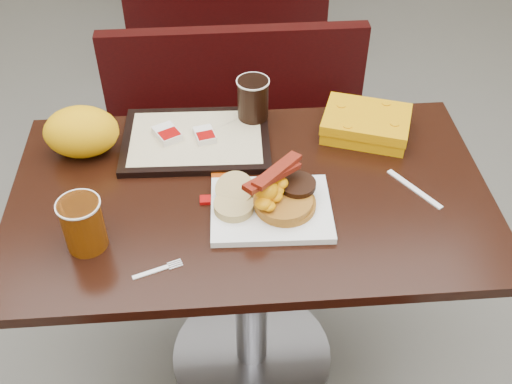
{
  "coord_description": "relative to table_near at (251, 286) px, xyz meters",
  "views": [
    {
      "loc": [
        -0.07,
        -1.13,
        1.79
      ],
      "look_at": [
        0.01,
        -0.08,
        0.82
      ],
      "focal_mm": 43.15,
      "sensor_mm": 36.0,
      "label": 1
    }
  ],
  "objects": [
    {
      "name": "sausage_patty",
      "position": [
        0.11,
        -0.04,
        0.43
      ],
      "size": [
        0.1,
        0.1,
        0.01
      ],
      "primitive_type": "cylinder",
      "rotation": [
        0.0,
        0.0,
        0.14
      ],
      "color": "black",
      "rests_on": "pancake_stack"
    },
    {
      "name": "condiment_ketchup",
      "position": [
        -0.11,
        -0.03,
        0.38
      ],
      "size": [
        0.04,
        0.03,
        0.01
      ],
      "primitive_type": "cube",
      "rotation": [
        0.0,
        0.0,
        -0.02
      ],
      "color": "#8C0504",
      "rests_on": "table_near"
    },
    {
      "name": "coffee_cup_near",
      "position": [
        -0.38,
        -0.15,
        0.44
      ],
      "size": [
        0.1,
        0.1,
        0.13
      ],
      "primitive_type": "cylinder",
      "rotation": [
        0.0,
        0.0,
        0.14
      ],
      "color": "#8F3D05",
      "rests_on": "table_near"
    },
    {
      "name": "hashbrown_sleeve_left",
      "position": [
        -0.21,
        0.22,
        0.4
      ],
      "size": [
        0.09,
        0.1,
        0.02
      ],
      "primitive_type": "cube",
      "rotation": [
        0.0,
        0.0,
        0.49
      ],
      "color": "silver",
      "rests_on": "tray"
    },
    {
      "name": "platter",
      "position": [
        0.04,
        -0.08,
        0.38
      ],
      "size": [
        0.3,
        0.23,
        0.02
      ],
      "primitive_type": "cube",
      "rotation": [
        0.0,
        0.0,
        -0.03
      ],
      "color": "white",
      "rests_on": "table_near"
    },
    {
      "name": "bacon_strips",
      "position": [
        0.05,
        -0.07,
        0.48
      ],
      "size": [
        0.18,
        0.17,
        0.01
      ],
      "primitive_type": null,
      "rotation": [
        0.0,
        0.0,
        0.73
      ],
      "color": "#4B0E05",
      "rests_on": "scrambled_eggs"
    },
    {
      "name": "muffin_bottom",
      "position": [
        -0.05,
        -0.08,
        0.4
      ],
      "size": [
        0.11,
        0.11,
        0.02
      ],
      "primitive_type": "cylinder",
      "rotation": [
        0.0,
        0.0,
        0.14
      ],
      "color": "tan",
      "rests_on": "platter"
    },
    {
      "name": "bench_far_s",
      "position": [
        0.0,
        1.9,
        -0.02
      ],
      "size": [
        1.0,
        0.46,
        0.72
      ],
      "primitive_type": null,
      "color": "black",
      "rests_on": "floor"
    },
    {
      "name": "table_near",
      "position": [
        0.0,
        0.0,
        0.0
      ],
      "size": [
        1.2,
        0.7,
        0.75
      ],
      "primitive_type": null,
      "color": "black",
      "rests_on": "floor"
    },
    {
      "name": "tray",
      "position": [
        -0.13,
        0.21,
        0.38
      ],
      "size": [
        0.41,
        0.3,
        0.02
      ],
      "primitive_type": "cube",
      "rotation": [
        0.0,
        0.0,
        -0.03
      ],
      "color": "black",
      "rests_on": "table_near"
    },
    {
      "name": "knife",
      "position": [
        0.41,
        -0.02,
        0.38
      ],
      "size": [
        0.11,
        0.16,
        0.0
      ],
      "primitive_type": "cube",
      "rotation": [
        0.0,
        0.0,
        -1.0
      ],
      "color": "white",
      "rests_on": "table_near"
    },
    {
      "name": "fork",
      "position": [
        -0.24,
        -0.25,
        0.38
      ],
      "size": [
        0.11,
        0.06,
        0.0
      ],
      "primitive_type": null,
      "rotation": [
        0.0,
        0.0,
        0.35
      ],
      "color": "white",
      "rests_on": "table_near"
    },
    {
      "name": "hashbrown_sleeve_right",
      "position": [
        -0.11,
        0.2,
        0.4
      ],
      "size": [
        0.07,
        0.08,
        0.02
      ],
      "primitive_type": "cube",
      "rotation": [
        0.0,
        0.0,
        0.24
      ],
      "color": "silver",
      "rests_on": "tray"
    },
    {
      "name": "condiment_syrup",
      "position": [
        -0.07,
        0.06,
        0.38
      ],
      "size": [
        0.04,
        0.03,
        0.01
      ],
      "primitive_type": "cube",
      "rotation": [
        0.0,
        0.0,
        0.06
      ],
      "color": "#A03506",
      "rests_on": "table_near"
    },
    {
      "name": "scrambled_eggs",
      "position": [
        0.03,
        -0.08,
        0.45
      ],
      "size": [
        0.12,
        0.11,
        0.05
      ],
      "primitive_type": "ellipsoid",
      "rotation": [
        0.0,
        0.0,
        0.24
      ],
      "color": "#F6B104",
      "rests_on": "pancake_stack"
    },
    {
      "name": "paper_bag",
      "position": [
        -0.43,
        0.19,
        0.44
      ],
      "size": [
        0.2,
        0.15,
        0.14
      ],
      "primitive_type": "ellipsoid",
      "rotation": [
        0.0,
        0.0,
        0.05
      ],
      "color": "#F7B308",
      "rests_on": "table_near"
    },
    {
      "name": "muffin_top",
      "position": [
        -0.04,
        -0.03,
        0.41
      ],
      "size": [
        0.12,
        0.12,
        0.05
      ],
      "primitive_type": "cylinder",
      "rotation": [
        0.38,
        0.0,
        -0.34
      ],
      "color": "tan",
      "rests_on": "platter"
    },
    {
      "name": "pancake_stack",
      "position": [
        0.08,
        -0.08,
        0.41
      ],
      "size": [
        0.17,
        0.17,
        0.03
      ],
      "primitive_type": "cylinder",
      "rotation": [
        0.0,
        0.0,
        -0.18
      ],
      "color": "#AB681C",
      "rests_on": "platter"
    },
    {
      "name": "bench_near_n",
      "position": [
        0.0,
        0.7,
        -0.02
      ],
      "size": [
        1.0,
        0.46,
        0.72
      ],
      "primitive_type": null,
      "color": "black",
      "rests_on": "floor"
    },
    {
      "name": "coffee_cup_far",
      "position": [
        0.03,
        0.29,
        0.45
      ],
      "size": [
        0.1,
        0.1,
        0.12
      ],
      "primitive_type": "cylinder",
      "rotation": [
        0.0,
        0.0,
        -0.2
      ],
      "color": "black",
      "rests_on": "tray"
    },
    {
      "name": "clamshell",
      "position": [
        0.34,
        0.22,
        0.41
      ],
      "size": [
        0.28,
        0.24,
        0.06
      ],
      "primitive_type": "cube",
      "rotation": [
        0.0,
        0.0,
        -0.34
      ],
      "color": "#D08903",
      "rests_on": "table_near"
    },
    {
      "name": "floor",
      "position": [
        0.0,
        0.0,
        -0.38
      ],
      "size": [
        6.0,
        7.0,
        0.01
      ],
      "primitive_type": "cube",
      "color": "slate",
      "rests_on": "ground"
    }
  ]
}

